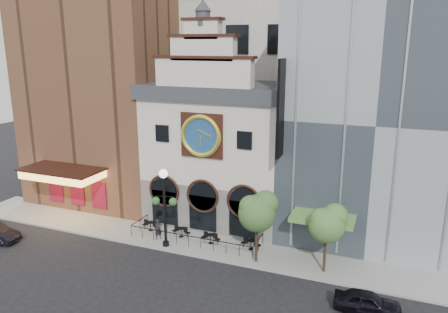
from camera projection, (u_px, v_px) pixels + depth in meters
ground at (182, 255)px, 33.29m from camera, size 120.00×120.00×0.00m
sidewalk at (196, 241)px, 35.52m from camera, size 44.00×5.00×0.15m
clock_building at (220, 148)px, 38.65m from camera, size 12.60×8.78×18.65m
theater_building at (109, 75)px, 43.78m from camera, size 14.00×15.60×25.00m
retail_building at (380, 114)px, 35.03m from camera, size 14.00×14.40×20.00m
office_tower at (264, 1)px, 46.25m from camera, size 20.00×16.00×40.00m
cafe_railing at (196, 235)px, 35.39m from camera, size 10.60×2.60×0.90m
bistro_0 at (151, 225)px, 37.17m from camera, size 1.58×0.68×0.90m
bistro_1 at (181, 231)px, 35.96m from camera, size 1.58×0.68×0.90m
bistro_2 at (211, 238)px, 34.77m from camera, size 1.58×0.68×0.90m
bistro_3 at (251, 244)px, 33.75m from camera, size 1.58×0.68×0.90m
car_right at (367, 302)px, 26.06m from camera, size 4.03×1.89×1.33m
pedestrian at (158, 229)px, 35.49m from camera, size 0.71×0.72×1.68m
lamppost at (164, 199)px, 33.51m from camera, size 1.97×0.97×6.29m
tree_left at (258, 210)px, 31.05m from camera, size 2.81×2.70×5.40m
tree_right at (327, 223)px, 29.71m from camera, size 2.59×2.50×4.99m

